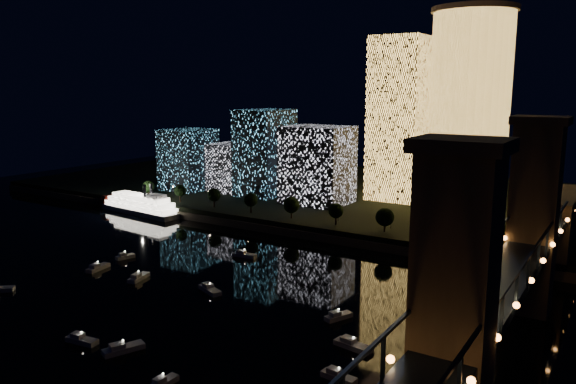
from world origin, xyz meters
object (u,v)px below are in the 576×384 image
object	(u,v)px
tower_cylindrical	(469,112)
riverboat	(138,205)
truss_bridge	(487,311)
tower_rectangular	(399,119)

from	to	relation	value
tower_cylindrical	riverboat	size ratio (longest dim) A/B	1.70
tower_cylindrical	truss_bridge	world-z (taller)	tower_cylindrical
tower_rectangular	tower_cylindrical	bearing A→B (deg)	-17.49
tower_cylindrical	tower_rectangular	xyz separation A→B (m)	(-34.45, 10.85, -4.55)
tower_cylindrical	riverboat	distance (m)	151.20
tower_cylindrical	tower_rectangular	bearing A→B (deg)	162.51
tower_cylindrical	truss_bridge	bearing A→B (deg)	-73.37
tower_cylindrical	riverboat	world-z (taller)	tower_cylindrical
tower_rectangular	truss_bridge	bearing A→B (deg)	-62.85
truss_bridge	tower_cylindrical	bearing A→B (deg)	106.63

